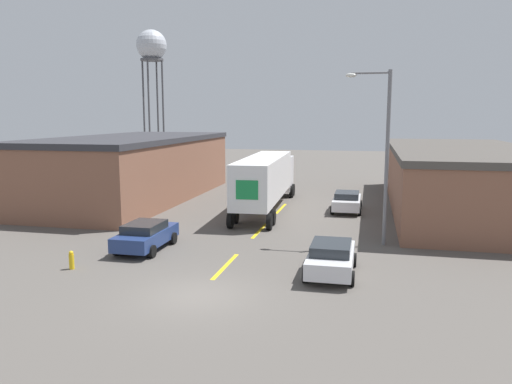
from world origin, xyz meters
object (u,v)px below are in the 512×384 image
at_px(water_tower, 152,49).
at_px(street_lamp, 383,147).
at_px(parked_car_right_near, 331,257).
at_px(parked_car_right_far, 347,201).
at_px(semi_truck, 267,177).
at_px(parked_car_left_near, 146,235).
at_px(fire_hydrant, 72,260).

bearing_deg(water_tower, street_lamp, -54.35).
distance_m(parked_car_right_near, water_tower, 63.65).
relative_size(parked_car_right_near, street_lamp, 0.47).
bearing_deg(parked_car_right_near, water_tower, 121.04).
bearing_deg(water_tower, parked_car_right_far, -50.42).
bearing_deg(parked_car_right_far, water_tower, 129.58).
height_order(parked_car_right_far, water_tower, water_tower).
xyz_separation_m(semi_truck, parked_car_left_near, (-3.73, -12.04, -1.58)).
relative_size(parked_car_right_far, fire_hydrant, 5.14).
bearing_deg(parked_car_right_near, parked_car_right_far, 90.00).
bearing_deg(semi_truck, parked_car_right_far, 1.37).
bearing_deg(semi_truck, parked_car_left_near, -109.80).
height_order(parked_car_left_near, fire_hydrant, parked_car_left_near).
bearing_deg(street_lamp, water_tower, 125.65).
bearing_deg(semi_truck, water_tower, 121.34).
bearing_deg(street_lamp, semi_truck, 132.75).
bearing_deg(water_tower, semi_truck, -56.07).
xyz_separation_m(semi_truck, street_lamp, (7.73, -8.37, 2.78)).
distance_m(semi_truck, parked_car_left_near, 12.71).
relative_size(semi_truck, parked_car_right_near, 3.51).
relative_size(parked_car_left_near, water_tower, 0.22).
bearing_deg(parked_car_right_far, parked_car_left_near, -127.04).
xyz_separation_m(parked_car_right_near, parked_car_left_near, (-9.38, 1.91, 0.00)).
relative_size(semi_truck, parked_car_left_near, 3.51).
bearing_deg(parked_car_right_far, semi_truck, -176.04).
height_order(parked_car_right_far, fire_hydrant, parked_car_right_far).
bearing_deg(parked_car_right_near, street_lamp, 69.58).
bearing_deg(water_tower, parked_car_left_near, -66.25).
bearing_deg(water_tower, fire_hydrant, -69.33).
height_order(parked_car_right_near, parked_car_left_near, same).
xyz_separation_m(parked_car_right_far, street_lamp, (2.08, -8.76, 4.36)).
relative_size(parked_car_right_near, fire_hydrant, 5.14).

